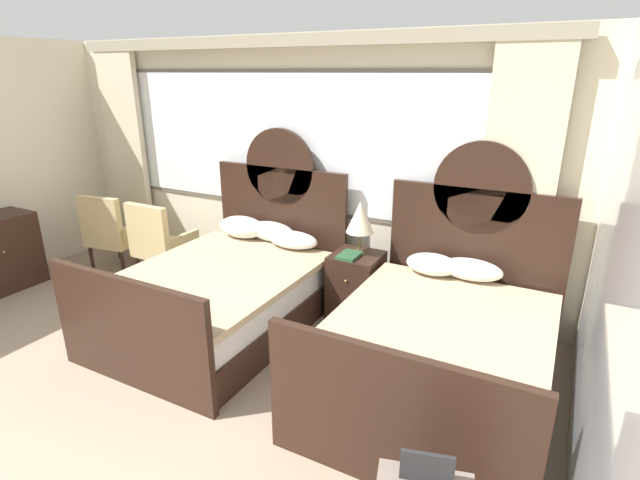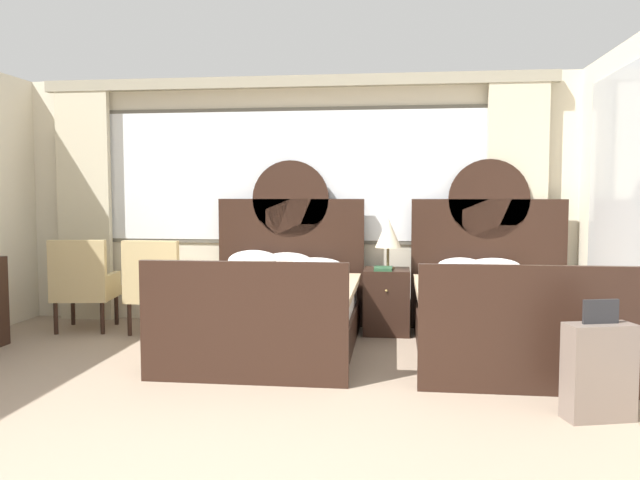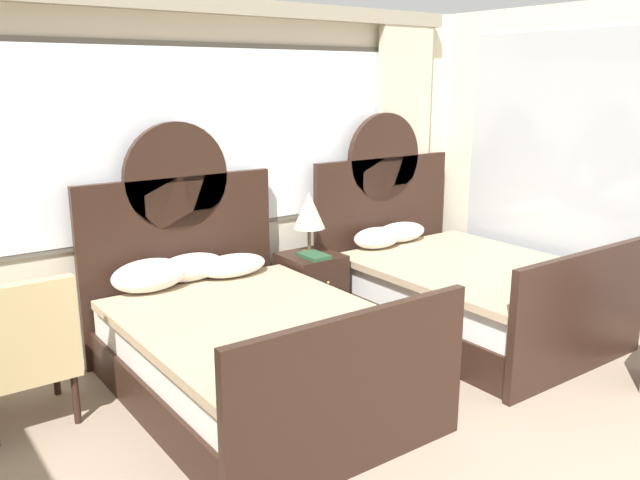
{
  "view_description": "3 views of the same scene",
  "coord_description": "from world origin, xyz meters",
  "px_view_note": "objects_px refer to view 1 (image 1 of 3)",
  "views": [
    {
      "loc": [
        2.77,
        -0.38,
        2.34
      ],
      "look_at": [
        1.08,
        2.8,
        1.08
      ],
      "focal_mm": 27.08,
      "sensor_mm": 36.0,
      "label": 1
    },
    {
      "loc": [
        1.12,
        -2.73,
        1.42
      ],
      "look_at": [
        0.44,
        2.91,
        1.0
      ],
      "focal_mm": 35.17,
      "sensor_mm": 36.0,
      "label": 2
    },
    {
      "loc": [
        -2.01,
        -0.68,
        2.1
      ],
      "look_at": [
        0.64,
        2.96,
        0.98
      ],
      "focal_mm": 36.77,
      "sensor_mm": 36.0,
      "label": 3
    }
  ],
  "objects_px": {
    "book_on_nightstand": "(349,255)",
    "nightstand_between_beds": "(356,285)",
    "bed_near_mirror": "(441,344)",
    "table_lamp_on_nightstand": "(360,218)",
    "bed_near_window": "(226,289)",
    "armchair_by_window_left": "(160,241)",
    "armchair_by_window_centre": "(112,231)"
  },
  "relations": [
    {
      "from": "book_on_nightstand",
      "to": "nightstand_between_beds",
      "type": "bearing_deg",
      "value": 69.0
    },
    {
      "from": "bed_near_mirror",
      "to": "table_lamp_on_nightstand",
      "type": "relative_size",
      "value": 4.25
    },
    {
      "from": "bed_near_window",
      "to": "book_on_nightstand",
      "type": "relative_size",
      "value": 8.5
    },
    {
      "from": "bed_near_mirror",
      "to": "armchair_by_window_left",
      "type": "relative_size",
      "value": 2.3
    },
    {
      "from": "bed_near_window",
      "to": "nightstand_between_beds",
      "type": "relative_size",
      "value": 3.35
    },
    {
      "from": "bed_near_mirror",
      "to": "table_lamp_on_nightstand",
      "type": "distance_m",
      "value": 1.45
    },
    {
      "from": "bed_near_mirror",
      "to": "armchair_by_window_left",
      "type": "xyz_separation_m",
      "value": [
        -3.37,
        0.45,
        0.14
      ]
    },
    {
      "from": "bed_near_mirror",
      "to": "book_on_nightstand",
      "type": "height_order",
      "value": "bed_near_mirror"
    },
    {
      "from": "bed_near_window",
      "to": "table_lamp_on_nightstand",
      "type": "xyz_separation_m",
      "value": [
        1.05,
        0.75,
        0.66
      ]
    },
    {
      "from": "armchair_by_window_left",
      "to": "table_lamp_on_nightstand",
      "type": "bearing_deg",
      "value": 7.81
    },
    {
      "from": "table_lamp_on_nightstand",
      "to": "armchair_by_window_left",
      "type": "bearing_deg",
      "value": -172.19
    },
    {
      "from": "bed_near_window",
      "to": "bed_near_mirror",
      "type": "relative_size",
      "value": 1.0
    },
    {
      "from": "table_lamp_on_nightstand",
      "to": "bed_near_window",
      "type": "bearing_deg",
      "value": -144.41
    },
    {
      "from": "bed_near_mirror",
      "to": "armchair_by_window_centre",
      "type": "relative_size",
      "value": 2.3
    },
    {
      "from": "armchair_by_window_left",
      "to": "armchair_by_window_centre",
      "type": "xyz_separation_m",
      "value": [
        -0.79,
        0.0,
        0.0
      ]
    },
    {
      "from": "bed_near_window",
      "to": "armchair_by_window_centre",
      "type": "bearing_deg",
      "value": 168.17
    },
    {
      "from": "book_on_nightstand",
      "to": "table_lamp_on_nightstand",
      "type": "bearing_deg",
      "value": 70.58
    },
    {
      "from": "nightstand_between_beds",
      "to": "book_on_nightstand",
      "type": "distance_m",
      "value": 0.36
    },
    {
      "from": "book_on_nightstand",
      "to": "bed_near_window",
      "type": "bearing_deg",
      "value": -148.22
    },
    {
      "from": "bed_near_window",
      "to": "armchair_by_window_left",
      "type": "bearing_deg",
      "value": 161.3
    },
    {
      "from": "armchair_by_window_left",
      "to": "armchair_by_window_centre",
      "type": "relative_size",
      "value": 1.0
    },
    {
      "from": "bed_near_window",
      "to": "armchair_by_window_centre",
      "type": "distance_m",
      "value": 2.13
    },
    {
      "from": "bed_near_mirror",
      "to": "book_on_nightstand",
      "type": "relative_size",
      "value": 8.5
    },
    {
      "from": "nightstand_between_beds",
      "to": "bed_near_mirror",
      "type": "bearing_deg",
      "value": -35.28
    },
    {
      "from": "armchair_by_window_centre",
      "to": "bed_near_window",
      "type": "bearing_deg",
      "value": -11.83
    },
    {
      "from": "nightstand_between_beds",
      "to": "bed_near_window",
      "type": "bearing_deg",
      "value": -145.5
    },
    {
      "from": "bed_near_window",
      "to": "table_lamp_on_nightstand",
      "type": "distance_m",
      "value": 1.45
    },
    {
      "from": "table_lamp_on_nightstand",
      "to": "armchair_by_window_left",
      "type": "distance_m",
      "value": 2.42
    },
    {
      "from": "table_lamp_on_nightstand",
      "to": "armchair_by_window_left",
      "type": "relative_size",
      "value": 0.54
    },
    {
      "from": "book_on_nightstand",
      "to": "armchair_by_window_centre",
      "type": "bearing_deg",
      "value": -176.48
    },
    {
      "from": "nightstand_between_beds",
      "to": "armchair_by_window_centre",
      "type": "relative_size",
      "value": 0.69
    },
    {
      "from": "table_lamp_on_nightstand",
      "to": "nightstand_between_beds",
      "type": "bearing_deg",
      "value": -105.31
    }
  ]
}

